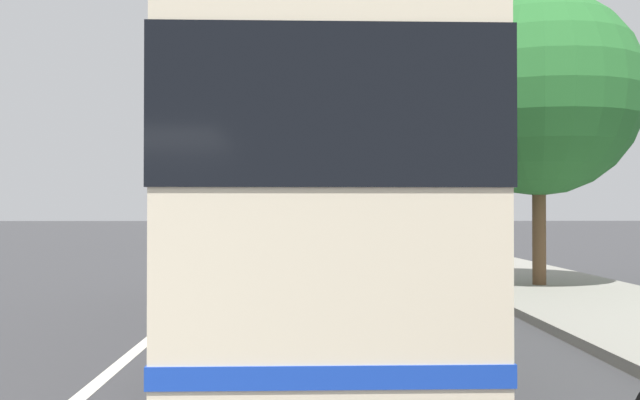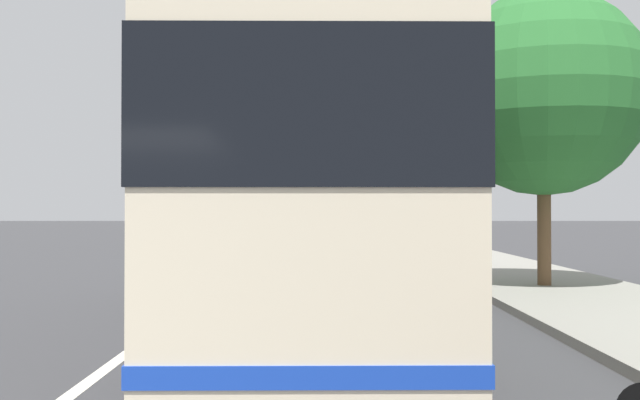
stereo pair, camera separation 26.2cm
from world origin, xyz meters
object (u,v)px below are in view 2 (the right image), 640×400
car_behind_bus (307,234)px  roadside_tree_mid_block (544,94)px  car_ahead_same_lane (254,227)px  car_side_street (223,230)px  coach_bus (311,189)px  car_far_distant (324,222)px

car_behind_bus → roadside_tree_mid_block: (-15.11, -5.24, 3.44)m
car_ahead_same_lane → car_side_street: bearing=-1.4°
car_ahead_same_lane → car_side_street: size_ratio=0.98×
car_side_street → roadside_tree_mid_block: (-20.75, -9.51, 3.45)m
coach_bus → roadside_tree_mid_block: roadside_tree_mid_block is taller
car_ahead_same_lane → car_far_distant: (14.02, -4.38, 0.07)m
car_far_distant → roadside_tree_mid_block: roadside_tree_mid_block is taller
car_behind_bus → car_far_distant: car_far_distant is taller
car_ahead_same_lane → roadside_tree_mid_block: (-29.60, -8.79, 3.49)m
coach_bus → car_ahead_same_lane: 34.62m
car_ahead_same_lane → car_far_distant: car_far_distant is taller
car_behind_bus → car_ahead_same_lane: (14.48, 3.55, -0.04)m
car_side_street → car_far_distant: (22.87, -5.10, 0.03)m
coach_bus → roadside_tree_mid_block: size_ratio=1.77×
car_side_street → roadside_tree_mid_block: 23.08m
car_ahead_same_lane → coach_bus: bearing=9.8°
coach_bus → roadside_tree_mid_block: bearing=-46.0°
car_ahead_same_lane → roadside_tree_mid_block: 31.07m
car_behind_bus → car_side_street: bearing=40.0°
car_behind_bus → car_far_distant: size_ratio=1.01×
car_side_street → coach_bus: bearing=10.2°
car_side_street → car_far_distant: size_ratio=0.99×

